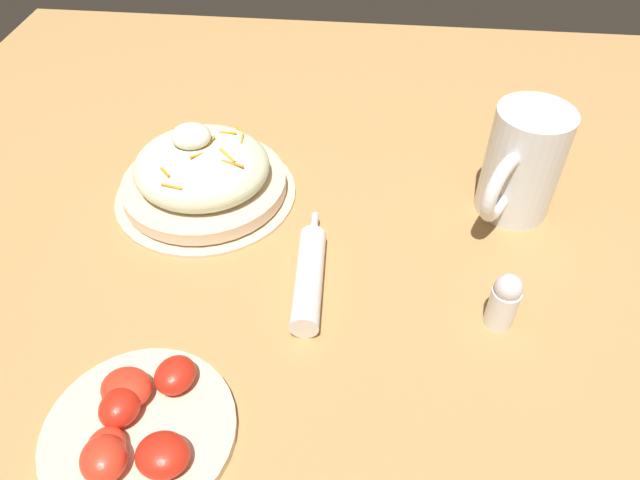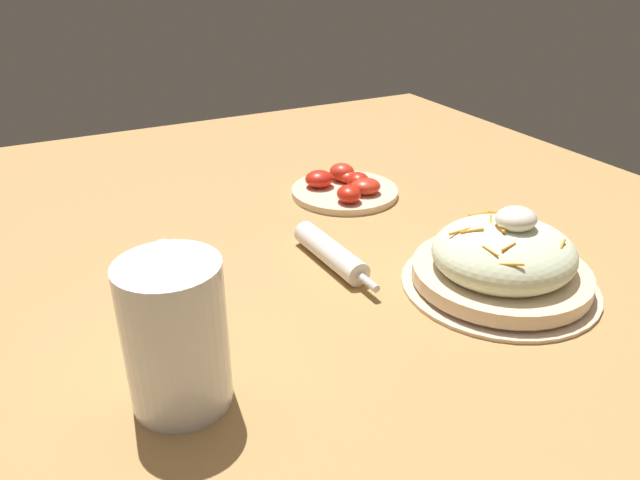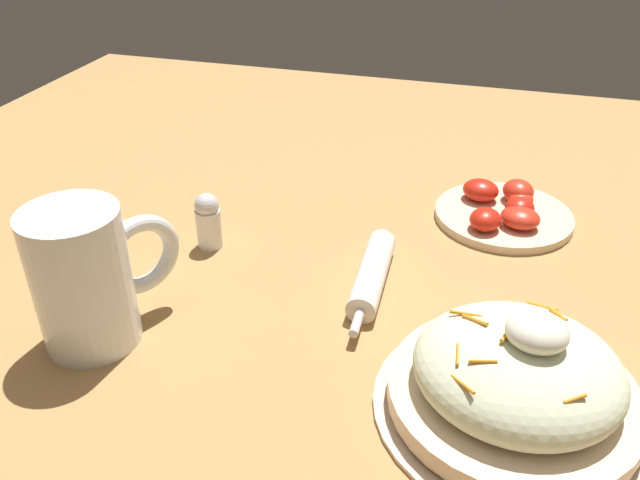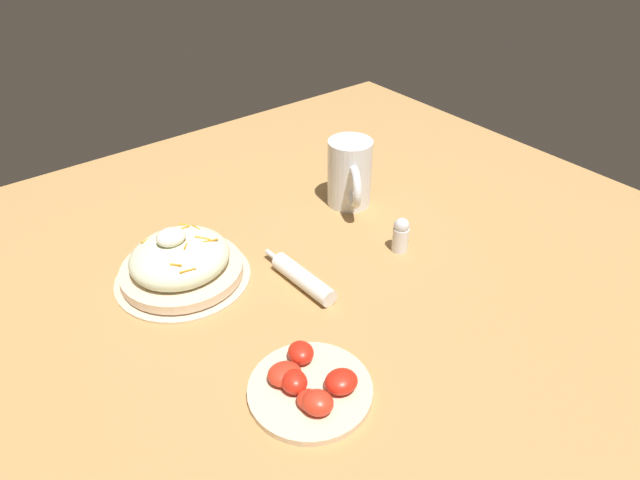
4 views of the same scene
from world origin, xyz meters
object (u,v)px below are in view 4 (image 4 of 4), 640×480
Objects in this scene: tomato_plate at (310,387)px; salt_shaker at (401,235)px; salad_plate at (181,263)px; napkin_roll at (303,278)px; beer_mug at (350,178)px.

salt_shaker is at bearing 26.11° from tomato_plate.
salt_shaker is (0.34, 0.17, 0.02)m from tomato_plate.
salt_shaker is (0.36, -0.18, 0.00)m from salad_plate.
beer_mug is at bearing 33.39° from napkin_roll.
salad_plate is 0.40m from salt_shaker.
beer_mug reaches higher than tomato_plate.
napkin_roll is at bearing 172.03° from salt_shaker.
napkin_roll is (-0.24, -0.16, -0.05)m from beer_mug.
salt_shaker is at bearing -25.87° from salad_plate.
salt_shaker is (-0.04, -0.19, -0.03)m from beer_mug.
salad_plate is at bearing 136.59° from napkin_roll.
tomato_plate is at bearing -153.89° from salt_shaker.
napkin_roll is at bearing -43.41° from salad_plate.
beer_mug is 0.29m from napkin_roll.
beer_mug is at bearing 43.41° from tomato_plate.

